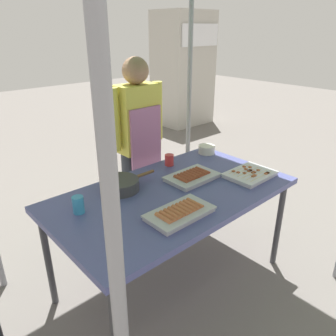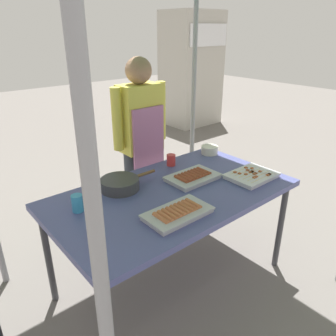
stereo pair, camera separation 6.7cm
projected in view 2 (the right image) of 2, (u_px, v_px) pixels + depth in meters
ground_plane at (172, 280)px, 2.44m from camera, size 18.00×18.00×0.00m
stall_table at (173, 198)px, 2.16m from camera, size 1.60×0.90×0.75m
tray_grilled_sausages at (178, 213)px, 1.85m from camera, size 0.39×0.22×0.05m
tray_meat_skewers at (252, 176)px, 2.32m from camera, size 0.35×0.26×0.04m
tray_pork_links at (193, 177)px, 2.29m from camera, size 0.36×0.24×0.05m
cooking_wok at (120, 184)px, 2.15m from camera, size 0.42×0.26×0.08m
condiment_bowl at (210, 150)px, 2.76m from camera, size 0.14×0.14×0.07m
drink_cup_near_edge at (171, 160)px, 2.53m from camera, size 0.07×0.07×0.09m
drink_cup_by_wok at (77, 203)px, 1.89m from camera, size 0.07×0.07×0.10m
vendor_woman at (141, 136)px, 2.73m from camera, size 0.52×0.23×1.54m
neighbor_stall_left at (191, 69)px, 6.08m from camera, size 0.97×0.83×2.02m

